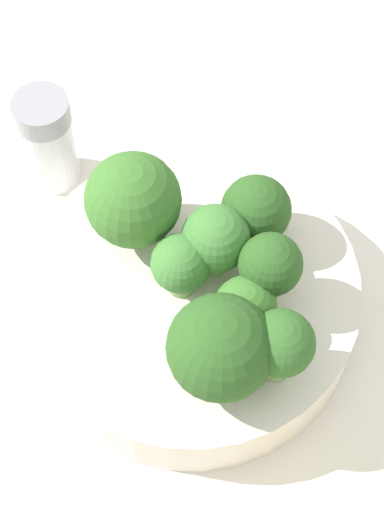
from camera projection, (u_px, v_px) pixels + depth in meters
The scene contains 11 objects.
ground_plane at pixel (192, 316), 0.54m from camera, with size 3.00×3.00×0.00m, color silver.
bowl at pixel (192, 300), 0.52m from camera, with size 0.20×0.20×0.04m, color silver.
broccoli_floret_0 at pixel (270, 267), 0.47m from camera, with size 0.04×0.04×0.05m.
broccoli_floret_1 at pixel (212, 351), 0.45m from camera, with size 0.06×0.06×0.06m.
broccoli_floret_2 at pixel (256, 211), 0.50m from camera, with size 0.04×0.04×0.05m.
broccoli_floret_3 at pixel (245, 308), 0.47m from camera, with size 0.04×0.04×0.04m.
broccoli_floret_4 at pixel (181, 268), 0.48m from camera, with size 0.03×0.03×0.04m.
broccoli_floret_5 at pixel (215, 240), 0.48m from camera, with size 0.04×0.04×0.05m.
broccoli_floret_6 at pixel (280, 345), 0.45m from camera, with size 0.04×0.04×0.05m.
broccoli_floret_7 at pixel (133, 201), 0.49m from camera, with size 0.06×0.06×0.07m.
pepper_shaker at pixel (48, 140), 0.56m from camera, with size 0.04×0.04×0.08m.
Camera 1 is at (-0.23, 0.06, 0.49)m, focal length 60.00 mm.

